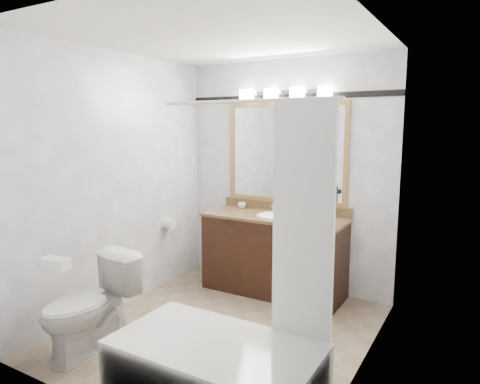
% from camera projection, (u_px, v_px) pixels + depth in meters
% --- Properties ---
extents(room, '(2.42, 2.62, 2.52)m').
position_uv_depth(room, '(222.00, 191.00, 3.60)').
color(room, gray).
rests_on(room, ground).
extents(vanity, '(1.53, 0.58, 0.97)m').
position_uv_depth(vanity, '(274.00, 253.00, 4.59)').
color(vanity, black).
rests_on(vanity, ground).
extents(mirror, '(1.40, 0.04, 1.10)m').
position_uv_depth(mirror, '(285.00, 153.00, 4.66)').
color(mirror, '#A28049').
rests_on(mirror, room).
extents(vanity_light_bar, '(1.02, 0.14, 0.12)m').
position_uv_depth(vanity_light_bar, '(284.00, 93.00, 4.51)').
color(vanity_light_bar, silver).
rests_on(vanity_light_bar, room).
extents(accent_stripe, '(2.40, 0.01, 0.06)m').
position_uv_depth(accent_stripe, '(287.00, 97.00, 4.58)').
color(accent_stripe, black).
rests_on(accent_stripe, room).
extents(bathtub, '(1.30, 0.75, 1.96)m').
position_uv_depth(bathtub, '(221.00, 367.00, 2.70)').
color(bathtub, white).
rests_on(bathtub, ground).
extents(tp_roll, '(0.11, 0.12, 0.12)m').
position_uv_depth(tp_roll, '(169.00, 224.00, 4.82)').
color(tp_roll, white).
rests_on(tp_roll, room).
extents(toilet, '(0.54, 0.82, 0.77)m').
position_uv_depth(toilet, '(89.00, 306.00, 3.36)').
color(toilet, white).
rests_on(toilet, ground).
extents(tissue_box, '(0.21, 0.14, 0.08)m').
position_uv_depth(tissue_box, '(55.00, 264.00, 3.06)').
color(tissue_box, white).
rests_on(tissue_box, toilet).
extents(coffee_maker, '(0.18, 0.21, 0.33)m').
position_uv_depth(coffee_maker, '(311.00, 205.00, 4.24)').
color(coffee_maker, black).
rests_on(coffee_maker, vanity).
extents(cup_left, '(0.12, 0.12, 0.07)m').
position_uv_depth(cup_left, '(242.00, 205.00, 4.94)').
color(cup_left, white).
rests_on(cup_left, vanity).
extents(soap_bottle_a, '(0.06, 0.06, 0.11)m').
position_uv_depth(soap_bottle_a, '(275.00, 207.00, 4.73)').
color(soap_bottle_a, white).
rests_on(soap_bottle_a, vanity).
extents(soap_bottle_b, '(0.08, 0.08, 0.09)m').
position_uv_depth(soap_bottle_b, '(302.00, 211.00, 4.55)').
color(soap_bottle_b, white).
rests_on(soap_bottle_b, vanity).
extents(soap_bar, '(0.09, 0.07, 0.03)m').
position_uv_depth(soap_bar, '(288.00, 214.00, 4.58)').
color(soap_bar, beige).
rests_on(soap_bar, vanity).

